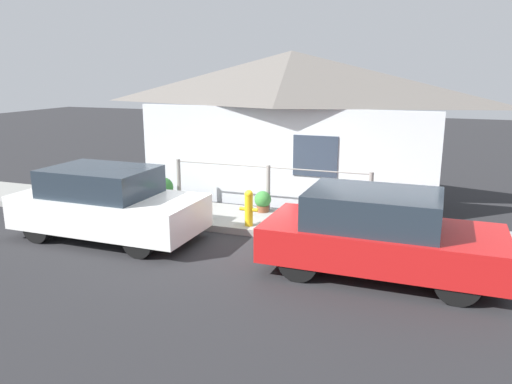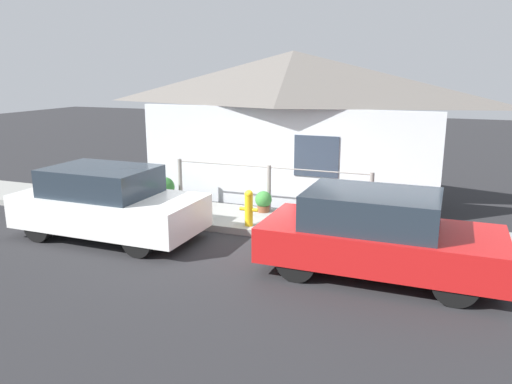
% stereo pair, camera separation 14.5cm
% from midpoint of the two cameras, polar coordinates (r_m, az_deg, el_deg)
% --- Properties ---
extents(ground_plane, '(60.00, 60.00, 0.00)m').
position_cam_midpoint_polar(ground_plane, '(10.60, -1.10, -5.01)').
color(ground_plane, '#262628').
extents(sidewalk, '(24.00, 1.77, 0.15)m').
position_cam_midpoint_polar(sidewalk, '(11.36, 0.59, -3.31)').
color(sidewalk, gray).
rests_on(sidewalk, ground_plane).
extents(house, '(8.05, 2.23, 3.90)m').
position_cam_midpoint_polar(house, '(13.20, 4.44, 12.11)').
color(house, silver).
rests_on(house, ground_plane).
extents(fence, '(4.90, 0.10, 1.08)m').
position_cam_midpoint_polar(fence, '(11.86, 1.84, 0.78)').
color(fence, gray).
rests_on(fence, sidewalk).
extents(car_left, '(3.90, 1.78, 1.48)m').
position_cam_midpoint_polar(car_left, '(10.74, -16.26, -1.22)').
color(car_left, white).
rests_on(car_left, ground_plane).
extents(car_right, '(3.97, 1.82, 1.44)m').
position_cam_midpoint_polar(car_right, '(8.69, 14.15, -4.67)').
color(car_right, red).
rests_on(car_right, ground_plane).
extents(fire_hydrant, '(0.41, 0.18, 0.79)m').
position_cam_midpoint_polar(fire_hydrant, '(10.66, -0.44, -1.74)').
color(fire_hydrant, yellow).
rests_on(fire_hydrant, sidewalk).
extents(potted_plant_near_hydrant, '(0.40, 0.40, 0.50)m').
position_cam_midpoint_polar(potted_plant_near_hydrant, '(11.76, 1.21, -1.03)').
color(potted_plant_near_hydrant, brown).
rests_on(potted_plant_near_hydrant, sidewalk).
extents(potted_plant_by_fence, '(0.51, 0.51, 0.66)m').
position_cam_midpoint_polar(potted_plant_by_fence, '(12.74, -10.10, 0.44)').
color(potted_plant_by_fence, '#9E5638').
rests_on(potted_plant_by_fence, sidewalk).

